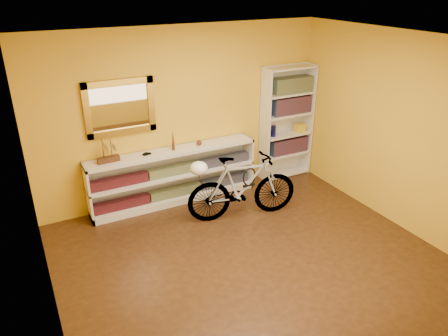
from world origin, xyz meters
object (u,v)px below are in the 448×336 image
bicycle (243,187)px  bookcase (287,123)px  console_unit (174,176)px  helmet (199,168)px

bicycle → bookcase: bearing=-44.7°
console_unit → bookcase: bearing=0.7°
console_unit → helmet: helmet is taller
bookcase → bicycle: 1.71m
console_unit → helmet: (0.07, -0.76, 0.42)m
bookcase → helmet: bookcase is taller
console_unit → bookcase: bookcase is taller
bookcase → helmet: 2.13m
bookcase → bicycle: bookcase is taller
bookcase → console_unit: bearing=-179.3°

